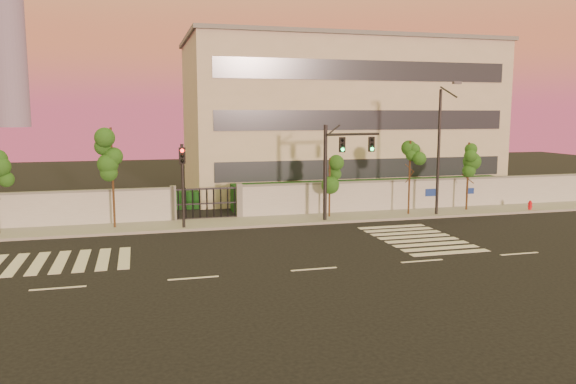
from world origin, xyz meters
name	(u,v)px	position (x,y,z in m)	size (l,w,h in m)	color
ground	(314,269)	(0.00, 0.00, 0.00)	(120.00, 120.00, 0.00)	black
sidewalk	(261,221)	(0.00, 10.50, 0.07)	(60.00, 3.00, 0.15)	gray
perimeter_wall	(257,201)	(0.10, 12.00, 1.07)	(60.00, 0.36, 2.20)	#ADAFB4
hedge_row	(264,198)	(1.17, 14.74, 0.82)	(41.00, 4.25, 1.80)	#103813
institutional_building	(338,117)	(9.00, 21.99, 6.16)	(24.40, 12.40, 12.25)	#BEBAA0
road_markings	(258,250)	(-1.58, 3.76, 0.01)	(57.00, 7.62, 0.02)	silver
street_tree_c	(112,155)	(-8.31, 10.61, 4.20)	(1.53, 1.22, 5.71)	#382314
street_tree_d	(330,174)	(4.39, 10.62, 2.77)	(1.36, 1.09, 3.76)	#382314
street_tree_e	(410,161)	(9.54, 10.16, 3.53)	(1.42, 1.13, 4.79)	#382314
street_tree_f	(469,161)	(14.02, 10.66, 3.38)	(1.60, 1.28, 4.59)	#382314
traffic_signal_main	(337,161)	(4.48, 9.61, 3.67)	(3.65, 0.81, 5.80)	black
traffic_signal_secondary	(183,176)	(-4.59, 9.53, 3.05)	(0.37, 0.35, 4.81)	black
streetlight_east	(440,146)	(11.21, 9.48, 4.49)	(0.50, 2.00, 8.31)	black
fire_hydrant	(530,206)	(18.06, 9.53, 0.38)	(0.30, 0.28, 0.76)	red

